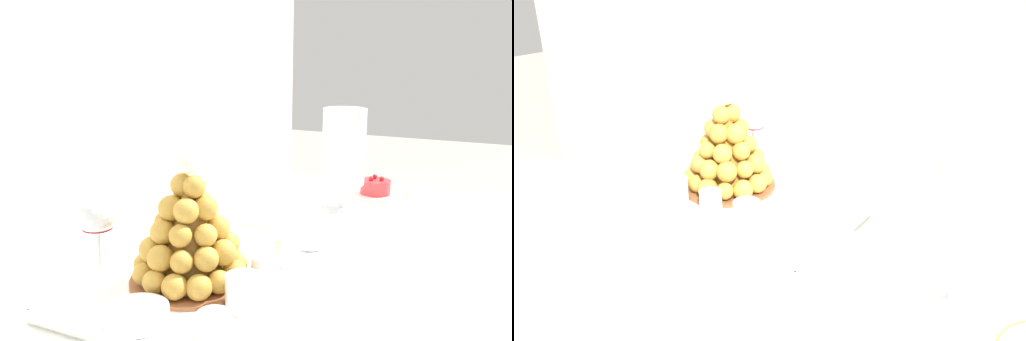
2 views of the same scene
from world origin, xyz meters
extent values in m
cylinder|color=brown|center=(0.56, -0.39, 0.36)|extent=(0.04, 0.04, 0.72)
cylinder|color=brown|center=(0.56, 0.39, 0.36)|extent=(0.04, 0.04, 0.72)
cube|color=brown|center=(0.00, 0.00, 0.73)|extent=(1.23, 0.91, 0.02)
cube|color=white|center=(0.00, 0.00, 0.74)|extent=(1.29, 0.97, 0.00)
cube|color=white|center=(0.00, 0.48, 0.56)|extent=(1.29, 0.01, 0.36)
cube|color=white|center=(0.65, 0.00, 0.56)|extent=(0.01, 0.97, 0.36)
cube|color=white|center=(-0.19, 0.05, 0.75)|extent=(0.55, 0.38, 0.01)
cube|color=white|center=(-0.19, -0.14, 0.76)|extent=(0.55, 0.01, 0.02)
cube|color=white|center=(-0.19, 0.23, 0.76)|extent=(0.55, 0.01, 0.02)
cube|color=white|center=(0.09, 0.05, 0.76)|extent=(0.01, 0.38, 0.02)
cylinder|color=white|center=(-0.19, 0.05, 0.75)|extent=(0.35, 0.35, 0.00)
cylinder|color=brown|center=(-0.24, 0.07, 0.76)|extent=(0.22, 0.22, 0.01)
cone|color=#AA782D|center=(-0.24, 0.07, 0.85)|extent=(0.14, 0.14, 0.19)
sphere|color=gold|center=(-0.15, 0.07, 0.78)|extent=(0.04, 0.04, 0.04)
sphere|color=gold|center=(-0.16, 0.11, 0.78)|extent=(0.04, 0.04, 0.04)
sphere|color=gold|center=(-0.19, 0.14, 0.78)|extent=(0.04, 0.04, 0.04)
sphere|color=gold|center=(-0.23, 0.16, 0.78)|extent=(0.05, 0.05, 0.05)
sphere|color=gold|center=(-0.27, 0.15, 0.78)|extent=(0.04, 0.04, 0.04)
sphere|color=gold|center=(-0.30, 0.13, 0.78)|extent=(0.04, 0.04, 0.04)
sphere|color=gold|center=(-0.32, 0.09, 0.78)|extent=(0.04, 0.04, 0.04)
sphere|color=gold|center=(-0.32, 0.05, 0.78)|extent=(0.04, 0.04, 0.04)
sphere|color=gold|center=(-0.30, 0.02, 0.78)|extent=(0.04, 0.04, 0.04)
sphere|color=gold|center=(-0.27, 0.00, 0.78)|extent=(0.04, 0.04, 0.04)
sphere|color=gold|center=(-0.23, -0.01, 0.78)|extent=(0.05, 0.05, 0.05)
sphere|color=gold|center=(-0.19, 0.01, 0.78)|extent=(0.04, 0.04, 0.04)
sphere|color=gold|center=(-0.16, 0.04, 0.78)|extent=(0.05, 0.05, 0.05)
sphere|color=gold|center=(-0.18, 0.10, 0.82)|extent=(0.05, 0.05, 0.05)
sphere|color=gold|center=(-0.20, 0.13, 0.82)|extent=(0.05, 0.05, 0.05)
sphere|color=gold|center=(-0.24, 0.14, 0.82)|extent=(0.04, 0.04, 0.04)
sphere|color=gold|center=(-0.28, 0.13, 0.82)|extent=(0.05, 0.05, 0.05)
sphere|color=gold|center=(-0.30, 0.09, 0.82)|extent=(0.05, 0.05, 0.05)
sphere|color=gold|center=(-0.30, 0.05, 0.82)|extent=(0.04, 0.04, 0.04)
sphere|color=gold|center=(-0.28, 0.02, 0.82)|extent=(0.04, 0.04, 0.04)
sphere|color=gold|center=(-0.24, 0.01, 0.82)|extent=(0.05, 0.05, 0.05)
sphere|color=gold|center=(-0.20, 0.02, 0.82)|extent=(0.05, 0.05, 0.05)
sphere|color=gold|center=(-0.18, 0.06, 0.82)|extent=(0.04, 0.04, 0.04)
sphere|color=gold|center=(-0.20, 0.11, 0.86)|extent=(0.04, 0.04, 0.04)
sphere|color=gold|center=(-0.24, 0.12, 0.86)|extent=(0.04, 0.04, 0.04)
sphere|color=gold|center=(-0.28, 0.10, 0.86)|extent=(0.04, 0.04, 0.04)
sphere|color=gold|center=(-0.29, 0.06, 0.86)|extent=(0.04, 0.04, 0.04)
sphere|color=gold|center=(-0.26, 0.03, 0.85)|extent=(0.04, 0.04, 0.04)
sphere|color=gold|center=(-0.22, 0.03, 0.86)|extent=(0.04, 0.04, 0.04)
sphere|color=gold|center=(-0.19, 0.06, 0.86)|extent=(0.04, 0.04, 0.04)
sphere|color=gold|center=(-0.22, 0.10, 0.89)|extent=(0.04, 0.04, 0.04)
sphere|color=gold|center=(-0.26, 0.10, 0.89)|extent=(0.05, 0.05, 0.05)
sphere|color=gold|center=(-0.27, 0.06, 0.90)|extent=(0.04, 0.04, 0.04)
sphere|color=gold|center=(-0.24, 0.04, 0.89)|extent=(0.04, 0.04, 0.04)
sphere|color=gold|center=(-0.21, 0.07, 0.89)|extent=(0.05, 0.05, 0.05)
sphere|color=gold|center=(-0.24, 0.09, 0.93)|extent=(0.04, 0.04, 0.04)
sphere|color=gold|center=(-0.24, 0.06, 0.93)|extent=(0.04, 0.04, 0.04)
sphere|color=white|center=(-0.24, 0.07, 0.97)|extent=(0.04, 0.04, 0.04)
cylinder|color=silver|center=(-0.39, -0.06, 0.77)|extent=(0.05, 0.05, 0.05)
cylinder|color=gold|center=(-0.39, -0.06, 0.76)|extent=(0.05, 0.05, 0.02)
cylinder|color=#EAC166|center=(-0.39, -0.06, 0.78)|extent=(0.05, 0.05, 0.01)
sphere|color=brown|center=(-0.39, -0.07, 0.79)|extent=(0.01, 0.01, 0.01)
cylinder|color=silver|center=(-0.29, -0.06, 0.78)|extent=(0.06, 0.06, 0.06)
cylinder|color=#F4EAC6|center=(-0.29, -0.06, 0.76)|extent=(0.06, 0.06, 0.02)
cylinder|color=white|center=(-0.29, -0.06, 0.78)|extent=(0.06, 0.06, 0.02)
sphere|color=brown|center=(-0.29, -0.06, 0.80)|extent=(0.02, 0.02, 0.02)
cylinder|color=silver|center=(-0.19, -0.05, 0.78)|extent=(0.05, 0.05, 0.05)
cylinder|color=gold|center=(-0.19, -0.05, 0.76)|extent=(0.04, 0.04, 0.02)
cylinder|color=#EAC166|center=(-0.19, -0.05, 0.78)|extent=(0.04, 0.04, 0.02)
sphere|color=brown|center=(-0.19, -0.05, 0.79)|extent=(0.01, 0.01, 0.01)
cylinder|color=silver|center=(-0.09, -0.05, 0.78)|extent=(0.06, 0.06, 0.06)
cylinder|color=#F4EAC6|center=(-0.09, -0.05, 0.76)|extent=(0.05, 0.05, 0.02)
cylinder|color=white|center=(-0.09, -0.05, 0.78)|extent=(0.05, 0.05, 0.02)
sphere|color=brown|center=(-0.08, -0.05, 0.80)|extent=(0.02, 0.02, 0.02)
cylinder|color=silver|center=(0.02, -0.06, 0.78)|extent=(0.06, 0.06, 0.05)
cylinder|color=gold|center=(0.02, -0.06, 0.76)|extent=(0.06, 0.06, 0.02)
cylinder|color=#EAC166|center=(0.02, -0.06, 0.78)|extent=(0.06, 0.06, 0.01)
sphere|color=brown|center=(0.01, -0.05, 0.79)|extent=(0.02, 0.02, 0.02)
cylinder|color=white|center=(-0.40, 0.07, 0.76)|extent=(0.10, 0.10, 0.03)
cylinder|color=#F2CC59|center=(-0.40, 0.07, 0.77)|extent=(0.09, 0.09, 0.00)
cylinder|color=white|center=(0.33, -0.04, 0.75)|extent=(0.11, 0.11, 0.01)
cylinder|color=white|center=(0.33, -0.04, 0.78)|extent=(0.02, 0.02, 0.07)
cylinder|color=white|center=(0.33, -0.04, 0.91)|extent=(0.11, 0.11, 0.20)
cylinder|color=#E54C47|center=(0.35, -0.04, 0.83)|extent=(0.05, 0.05, 0.04)
cylinder|color=pink|center=(0.32, -0.02, 0.83)|extent=(0.04, 0.04, 0.04)
cylinder|color=#9ED860|center=(0.31, -0.04, 0.83)|extent=(0.04, 0.04, 0.02)
cylinder|color=#9ED860|center=(0.33, -0.05, 0.83)|extent=(0.04, 0.04, 0.04)
cylinder|color=#9ED860|center=(0.34, -0.02, 0.85)|extent=(0.04, 0.04, 0.04)
cylinder|color=yellow|center=(0.32, -0.01, 0.85)|extent=(0.05, 0.05, 0.03)
cylinder|color=brown|center=(0.31, -0.05, 0.85)|extent=(0.06, 0.04, 0.06)
cylinder|color=brown|center=(0.33, -0.05, 0.85)|extent=(0.05, 0.05, 0.05)
cylinder|color=#F9A54C|center=(0.34, -0.02, 0.87)|extent=(0.04, 0.04, 0.04)
cylinder|color=pink|center=(0.31, -0.02, 0.87)|extent=(0.05, 0.04, 0.05)
cylinder|color=#72B2E0|center=(0.32, -0.06, 0.87)|extent=(0.06, 0.04, 0.06)
cylinder|color=#9ED860|center=(0.34, -0.04, 0.87)|extent=(0.04, 0.04, 0.04)
cylinder|color=pink|center=(0.33, -0.02, 0.89)|extent=(0.06, 0.04, 0.06)
cylinder|color=#E54C47|center=(0.31, -0.06, 0.89)|extent=(0.04, 0.04, 0.04)
cylinder|color=#9ED860|center=(0.34, -0.04, 0.89)|extent=(0.04, 0.04, 0.03)
cylinder|color=#9ED860|center=(0.30, -0.02, 0.90)|extent=(0.06, 0.04, 0.06)
cylinder|color=#F9A54C|center=(0.32, -0.06, 0.90)|extent=(0.05, 0.04, 0.05)
cylinder|color=pink|center=(0.34, -0.04, 0.90)|extent=(0.04, 0.04, 0.03)
cylinder|color=#D199D8|center=(0.32, -0.04, 0.92)|extent=(0.04, 0.04, 0.02)
cylinder|color=#72B2E0|center=(0.32, -0.06, 0.92)|extent=(0.06, 0.04, 0.06)
cylinder|color=yellow|center=(0.34, -0.04, 0.92)|extent=(0.04, 0.04, 0.05)
cylinder|color=pink|center=(0.33, -0.03, 0.92)|extent=(0.05, 0.04, 0.05)
cylinder|color=brown|center=(0.31, -0.05, 0.94)|extent=(0.04, 0.04, 0.04)
cylinder|color=#D199D8|center=(0.35, -0.05, 0.94)|extent=(0.05, 0.04, 0.04)
cylinder|color=yellow|center=(0.33, -0.01, 0.94)|extent=(0.04, 0.04, 0.04)
cylinder|color=#E54C47|center=(0.32, -0.04, 0.96)|extent=(0.06, 0.04, 0.06)
cylinder|color=yellow|center=(0.33, -0.05, 0.96)|extent=(0.05, 0.04, 0.05)
cylinder|color=#E54C47|center=(0.33, -0.03, 0.96)|extent=(0.04, 0.04, 0.03)
cylinder|color=yellow|center=(0.31, -0.02, 0.96)|extent=(0.04, 0.04, 0.03)
cylinder|color=white|center=(0.50, -0.09, 0.75)|extent=(0.19, 0.19, 0.01)
torus|color=gold|center=(0.50, -0.09, 0.75)|extent=(0.19, 0.19, 0.00)
cylinder|color=red|center=(0.50, -0.09, 0.77)|extent=(0.09, 0.09, 0.04)
sphere|color=#A51923|center=(0.51, -0.08, 0.80)|extent=(0.01, 0.01, 0.01)
sphere|color=#A51923|center=(0.48, -0.08, 0.80)|extent=(0.01, 0.01, 0.01)
sphere|color=#A51923|center=(0.50, -0.10, 0.80)|extent=(0.01, 0.01, 0.01)
cylinder|color=silver|center=(-0.29, 0.24, 0.75)|extent=(0.06, 0.06, 0.00)
cylinder|color=silver|center=(-0.29, 0.24, 0.79)|extent=(0.01, 0.01, 0.09)
sphere|color=silver|center=(-0.29, 0.24, 0.87)|extent=(0.08, 0.08, 0.08)
cylinder|color=maroon|center=(-0.29, 0.24, 0.86)|extent=(0.05, 0.05, 0.03)
camera|label=1|loc=(-0.98, -0.41, 1.17)|focal=36.89mm
camera|label=2|loc=(0.47, -0.74, 1.27)|focal=35.31mm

